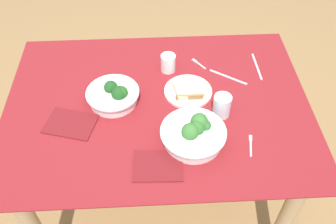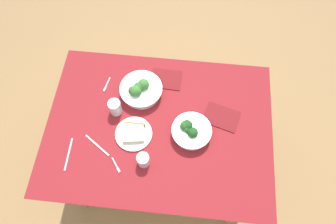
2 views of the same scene
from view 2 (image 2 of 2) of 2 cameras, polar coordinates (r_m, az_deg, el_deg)
ground_plane at (r=2.46m, az=-1.24°, el=-9.61°), size 6.00×6.00×0.00m
dining_table at (r=1.86m, az=-1.63°, el=-4.17°), size 1.30×0.96×0.75m
broccoli_bowl_far at (r=1.70m, az=4.26°, el=-3.56°), size 0.23×0.23×0.10m
broccoli_bowl_near at (r=1.81m, az=-5.21°, el=4.17°), size 0.25×0.25×0.11m
bread_side_plate at (r=1.73m, az=-6.50°, el=-3.98°), size 0.21×0.21×0.04m
water_glass_center at (r=1.77m, az=-9.94°, el=0.89°), size 0.07×0.07×0.10m
water_glass_side at (r=1.64m, az=-4.69°, el=-9.00°), size 0.07×0.07×0.08m
fork_by_far_bowl at (r=1.69m, az=-9.72°, el=-9.94°), size 0.06×0.08×0.00m
fork_by_near_bowl at (r=1.91m, az=-11.49°, el=5.02°), size 0.03×0.10×0.00m
table_knife_left at (r=1.77m, az=-18.25°, el=-7.57°), size 0.01×0.19×0.00m
table_knife_right at (r=1.75m, az=-13.19°, el=-6.14°), size 0.16×0.11×0.00m
napkin_folded_upper at (r=1.79m, az=10.04°, el=-0.92°), size 0.23×0.19×0.01m
napkin_folded_lower at (r=1.89m, az=-0.32°, el=6.21°), size 0.19×0.15×0.01m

